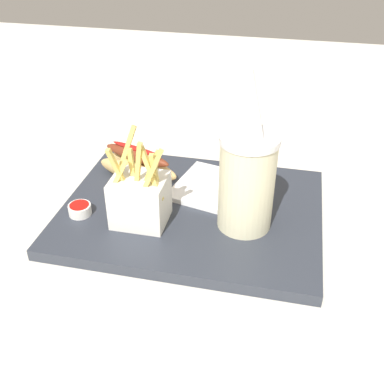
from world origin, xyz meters
The scene contains 7 objects.
ground_plane centered at (0.00, 0.00, -0.01)m, with size 2.40×2.40×0.02m, color silver.
food_tray centered at (0.00, 0.00, 0.01)m, with size 0.44×0.34×0.02m, color #2D333D.
soda_cup centered at (0.09, -0.03, 0.10)m, with size 0.09×0.09×0.25m.
fries_basket centered at (-0.07, -0.06, 0.06)m, with size 0.09×0.07×0.16m.
hot_dog_1 centered at (-0.12, 0.07, 0.05)m, with size 0.16×0.10×0.07m.
ketchup_cup_1 centered at (-0.18, -0.06, 0.03)m, with size 0.04×0.04×0.02m.
napkin_stack centered at (0.03, 0.06, 0.02)m, with size 0.14×0.14×0.01m, color white.
Camera 1 is at (0.15, -0.65, 0.48)m, focal length 43.93 mm.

